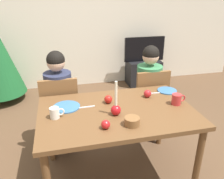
% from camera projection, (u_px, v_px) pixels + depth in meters
% --- Properties ---
extents(ground_plane, '(7.68, 7.68, 0.00)m').
position_uv_depth(ground_plane, '(116.00, 174.00, 2.38)').
color(ground_plane, brown).
extents(back_wall, '(6.40, 0.10, 2.60)m').
position_uv_depth(back_wall, '(82.00, 17.00, 4.18)').
color(back_wall, beige).
rests_on(back_wall, ground).
extents(dining_table, '(1.40, 0.90, 0.75)m').
position_uv_depth(dining_table, '(117.00, 118.00, 2.11)').
color(dining_table, brown).
rests_on(dining_table, ground).
extents(chair_left, '(0.40, 0.40, 0.90)m').
position_uv_depth(chair_left, '(60.00, 109.00, 2.61)').
color(chair_left, brown).
rests_on(chair_left, ground).
extents(chair_right, '(0.40, 0.40, 0.90)m').
position_uv_depth(chair_right, '(149.00, 99.00, 2.83)').
color(chair_right, brown).
rests_on(chair_right, ground).
extents(person_left_child, '(0.30, 0.30, 1.17)m').
position_uv_depth(person_left_child, '(60.00, 103.00, 2.61)').
color(person_left_child, '#33384C').
rests_on(person_left_child, ground).
extents(person_right_child, '(0.30, 0.30, 1.17)m').
position_uv_depth(person_right_child, '(148.00, 94.00, 2.84)').
color(person_right_child, '#33384C').
rests_on(person_right_child, ground).
extents(tv_stand, '(0.64, 0.40, 0.48)m').
position_uv_depth(tv_stand, '(143.00, 72.00, 4.57)').
color(tv_stand, black).
rests_on(tv_stand, ground).
extents(tv, '(0.79, 0.05, 0.46)m').
position_uv_depth(tv, '(145.00, 49.00, 4.39)').
color(tv, black).
rests_on(tv, tv_stand).
extents(candle_centerpiece, '(0.09, 0.09, 0.31)m').
position_uv_depth(candle_centerpiece, '(116.00, 108.00, 1.98)').
color(candle_centerpiece, red).
rests_on(candle_centerpiece, dining_table).
extents(plate_left, '(0.25, 0.25, 0.01)m').
position_uv_depth(plate_left, '(66.00, 107.00, 2.12)').
color(plate_left, teal).
rests_on(plate_left, dining_table).
extents(plate_right, '(0.21, 0.21, 0.01)m').
position_uv_depth(plate_right, '(167.00, 91.00, 2.47)').
color(plate_right, teal).
rests_on(plate_right, dining_table).
extents(mug_left, '(0.12, 0.08, 0.10)m').
position_uv_depth(mug_left, '(55.00, 113.00, 1.93)').
color(mug_left, silver).
rests_on(mug_left, dining_table).
extents(mug_right, '(0.14, 0.09, 0.10)m').
position_uv_depth(mug_right, '(177.00, 99.00, 2.17)').
color(mug_right, '#B72D2D').
rests_on(mug_right, dining_table).
extents(fork_left, '(0.18, 0.02, 0.01)m').
position_uv_depth(fork_left, '(85.00, 107.00, 2.12)').
color(fork_left, silver).
rests_on(fork_left, dining_table).
extents(fork_right, '(0.18, 0.02, 0.01)m').
position_uv_depth(fork_right, '(154.00, 93.00, 2.41)').
color(fork_right, silver).
rests_on(fork_right, dining_table).
extents(bowl_walnuts, '(0.12, 0.12, 0.07)m').
position_uv_depth(bowl_walnuts, '(132.00, 121.00, 1.84)').
color(bowl_walnuts, brown).
rests_on(bowl_walnuts, dining_table).
extents(apple_near_candle, '(0.08, 0.08, 0.08)m').
position_uv_depth(apple_near_candle, '(108.00, 99.00, 2.19)').
color(apple_near_candle, '#AE1C15').
rests_on(apple_near_candle, dining_table).
extents(apple_by_left_plate, '(0.08, 0.08, 0.08)m').
position_uv_depth(apple_by_left_plate, '(147.00, 94.00, 2.32)').
color(apple_by_left_plate, '#AD1E22').
rests_on(apple_by_left_plate, dining_table).
extents(apple_by_right_mug, '(0.07, 0.07, 0.07)m').
position_uv_depth(apple_by_right_mug, '(106.00, 124.00, 1.79)').
color(apple_by_right_mug, red).
rests_on(apple_by_right_mug, dining_table).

